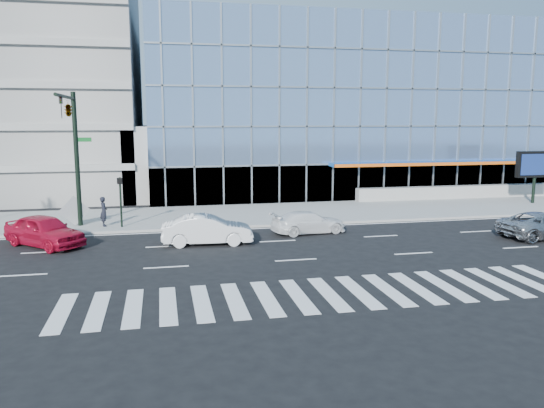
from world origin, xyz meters
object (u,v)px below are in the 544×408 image
(traffic_signal, at_px, (71,126))
(white_sedan, at_px, (207,230))
(pedestrian, at_px, (104,212))
(tilted_panel, at_px, (74,211))
(red_sedan, at_px, (44,231))
(ped_signal_post, at_px, (120,194))
(silver_suv, at_px, (543,225))
(white_suv, at_px, (309,222))
(marquee_sign, at_px, (535,165))

(traffic_signal, bearing_deg, white_sedan, -31.97)
(pedestrian, xyz_separation_m, tilted_panel, (-1.76, 0.54, 0.02))
(white_sedan, height_order, red_sedan, red_sedan)
(traffic_signal, xyz_separation_m, ped_signal_post, (2.50, 0.37, -4.02))
(silver_suv, bearing_deg, white_suv, 66.45)
(silver_suv, xyz_separation_m, white_suv, (-12.53, 3.84, -0.08))
(white_sedan, relative_size, pedestrian, 2.64)
(white_sedan, bearing_deg, marquee_sign, -69.34)
(traffic_signal, height_order, tilted_panel, traffic_signal)
(ped_signal_post, xyz_separation_m, silver_suv, (23.23, -7.13, -1.43))
(ped_signal_post, bearing_deg, white_sedan, -45.98)
(traffic_signal, bearing_deg, red_sedan, -109.53)
(ped_signal_post, height_order, tilted_panel, ped_signal_post)
(silver_suv, distance_m, white_suv, 13.10)
(red_sedan, relative_size, tilted_panel, 3.72)
(ped_signal_post, height_order, white_sedan, ped_signal_post)
(traffic_signal, height_order, pedestrian, traffic_signal)
(traffic_signal, bearing_deg, ped_signal_post, 8.52)
(tilted_panel, bearing_deg, ped_signal_post, -27.18)
(silver_suv, distance_m, white_sedan, 18.66)
(white_suv, relative_size, pedestrian, 2.44)
(white_suv, bearing_deg, tilted_panel, 64.31)
(ped_signal_post, bearing_deg, white_suv, -17.10)
(white_suv, height_order, white_sedan, white_sedan)
(ped_signal_post, relative_size, tilted_panel, 2.31)
(ped_signal_post, height_order, white_suv, ped_signal_post)
(white_suv, distance_m, white_sedan, 6.21)
(white_suv, distance_m, tilted_panel, 14.20)
(ped_signal_post, bearing_deg, traffic_signal, -171.48)
(white_sedan, xyz_separation_m, pedestrian, (-5.76, 5.37, 0.27))
(ped_signal_post, xyz_separation_m, tilted_panel, (-2.81, 1.03, -1.07))
(traffic_signal, relative_size, marquee_sign, 2.00)
(silver_suv, distance_m, red_sedan, 27.10)
(traffic_signal, xyz_separation_m, silver_suv, (25.73, -6.76, -5.45))
(marquee_sign, relative_size, red_sedan, 0.83)
(white_suv, relative_size, red_sedan, 0.91)
(marquee_sign, bearing_deg, silver_suv, -125.51)
(pedestrian, bearing_deg, marquee_sign, -100.66)
(traffic_signal, bearing_deg, white_suv, -12.47)
(white_suv, xyz_separation_m, white_sedan, (-6.00, -1.58, 0.14))
(marquee_sign, bearing_deg, red_sedan, -169.02)
(silver_suv, relative_size, white_suv, 1.17)
(silver_suv, bearing_deg, traffic_signal, 68.77)
(marquee_sign, xyz_separation_m, pedestrian, (-31.55, -2.55, -2.02))
(pedestrian, relative_size, tilted_panel, 1.38)
(ped_signal_post, bearing_deg, silver_suv, -17.07)
(ped_signal_post, height_order, marquee_sign, marquee_sign)
(silver_suv, height_order, pedestrian, pedestrian)
(traffic_signal, relative_size, red_sedan, 1.65)
(marquee_sign, distance_m, white_suv, 20.92)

